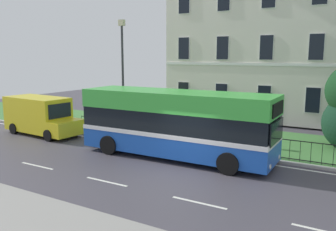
{
  "coord_description": "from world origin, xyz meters",
  "views": [
    {
      "loc": [
        6.74,
        -12.01,
        4.88
      ],
      "look_at": [
        -2.66,
        4.13,
        1.71
      ],
      "focal_mm": 37.82,
      "sensor_mm": 36.0,
      "label": 1
    }
  ],
  "objects_px": {
    "street_lamp_post": "(123,69)",
    "white_panel_van": "(40,115)",
    "single_decker_bus": "(176,123)",
    "georgian_townhouse": "(282,30)"
  },
  "relations": [
    {
      "from": "georgian_townhouse",
      "to": "street_lamp_post",
      "type": "relative_size",
      "value": 2.36
    },
    {
      "from": "georgian_townhouse",
      "to": "white_panel_van",
      "type": "height_order",
      "value": "georgian_townhouse"
    },
    {
      "from": "street_lamp_post",
      "to": "white_panel_van",
      "type": "bearing_deg",
      "value": -149.18
    },
    {
      "from": "single_decker_bus",
      "to": "white_panel_van",
      "type": "height_order",
      "value": "single_decker_bus"
    },
    {
      "from": "white_panel_van",
      "to": "street_lamp_post",
      "type": "bearing_deg",
      "value": 35.03
    },
    {
      "from": "white_panel_van",
      "to": "single_decker_bus",
      "type": "bearing_deg",
      "value": 2.88
    },
    {
      "from": "white_panel_van",
      "to": "street_lamp_post",
      "type": "distance_m",
      "value": 5.93
    },
    {
      "from": "georgian_townhouse",
      "to": "single_decker_bus",
      "type": "relative_size",
      "value": 1.7
    },
    {
      "from": "georgian_townhouse",
      "to": "street_lamp_post",
      "type": "xyz_separation_m",
      "value": [
        -6.86,
        -11.38,
        -2.79
      ]
    },
    {
      "from": "single_decker_bus",
      "to": "white_panel_van",
      "type": "xyz_separation_m",
      "value": [
        -9.8,
        0.23,
        -0.49
      ]
    }
  ]
}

